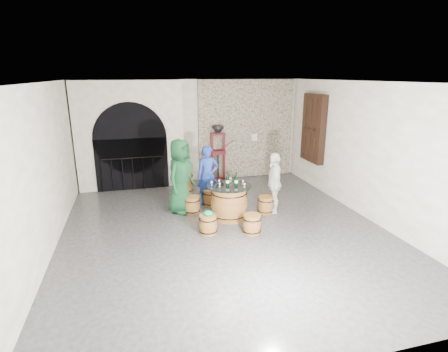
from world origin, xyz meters
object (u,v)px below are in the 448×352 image
object	(u,v)px
barrel_stool_far	(210,198)
person_blue	(208,176)
barrel_table	(229,202)
wine_bottle_center	(236,180)
barrel_stool_near_right	(252,224)
person_green	(180,176)
wine_bottle_left	(228,180)
barrel_stool_right	(266,205)
barrel_stool_left	(192,205)
person_white	(274,183)
side_barrel	(185,183)
wine_bottle_right	(228,180)
corking_press	(218,150)
barrel_stool_near_left	(208,224)

from	to	relation	value
barrel_stool_far	person_blue	size ratio (longest dim) A/B	0.27
barrel_table	wine_bottle_center	distance (m)	0.57
barrel_stool_near_right	person_green	world-z (taller)	person_green
person_blue	wine_bottle_left	world-z (taller)	person_blue
barrel_stool_right	person_green	size ratio (longest dim) A/B	0.23
barrel_stool_left	person_white	xyz separation A→B (m)	(1.99, -0.46, 0.55)
barrel_stool_right	side_barrel	bearing A→B (deg)	130.49
person_blue	wine_bottle_right	distance (m)	1.07
barrel_stool_left	person_green	world-z (taller)	person_green
barrel_stool_near_right	corking_press	world-z (taller)	corking_press
person_blue	barrel_stool_right	bearing A→B (deg)	-31.36
barrel_table	wine_bottle_center	xyz separation A→B (m)	(0.16, -0.04, 0.54)
barrel_stool_near_right	person_white	xyz separation A→B (m)	(0.93, 1.03, 0.55)
person_green	wine_bottle_center	world-z (taller)	person_green
barrel_table	barrel_stool_far	distance (m)	1.00
barrel_stool_near_right	person_white	bearing A→B (deg)	47.92
person_blue	wine_bottle_center	size ratio (longest dim) A/B	4.82
person_green	side_barrel	distance (m)	1.54
barrel_stool_near_right	wine_bottle_right	world-z (taller)	wine_bottle_right
person_white	wine_bottle_center	distance (m)	1.05
barrel_table	barrel_stool_near_right	distance (m)	1.00
person_green	person_white	xyz separation A→B (m)	(2.24, -0.62, -0.17)
barrel_stool_left	barrel_stool_far	xyz separation A→B (m)	(0.56, 0.40, 0.00)
side_barrel	wine_bottle_right	bearing A→B (deg)	-70.41
wine_bottle_right	barrel_stool_right	bearing A→B (deg)	1.20
person_blue	corking_press	size ratio (longest dim) A/B	0.87
barrel_stool_left	barrel_stool_near_left	bearing A→B (deg)	-83.71
person_blue	person_white	xyz separation A→B (m)	(1.46, -0.99, -0.02)
barrel_stool_far	person_green	world-z (taller)	person_green
barrel_stool_right	wine_bottle_center	distance (m)	1.11
wine_bottle_left	wine_bottle_center	xyz separation A→B (m)	(0.20, -0.05, 0.00)
barrel_stool_near_left	wine_bottle_right	size ratio (longest dim) A/B	1.31
person_green	corking_press	world-z (taller)	person_green
wine_bottle_center	wine_bottle_right	distance (m)	0.21
barrel_stool_left	barrel_stool_right	world-z (taller)	same
person_blue	side_barrel	size ratio (longest dim) A/B	2.42
person_blue	wine_bottle_center	bearing A→B (deg)	-61.25
barrel_stool_near_right	barrel_stool_near_left	world-z (taller)	same
side_barrel	barrel_stool_far	bearing A→B (deg)	-66.31
person_green	barrel_table	bearing A→B (deg)	-84.86
person_green	wine_bottle_left	size ratio (longest dim) A/B	5.73
barrel_stool_near_right	barrel_stool_near_left	xyz separation A→B (m)	(-0.92, 0.24, 0.00)
barrel_stool_left	barrel_stool_far	world-z (taller)	same
barrel_stool_left	person_blue	size ratio (longest dim) A/B	0.27
barrel_stool_right	wine_bottle_left	xyz separation A→B (m)	(-1.01, -0.07, 0.74)
barrel_stool_left	barrel_stool_near_left	distance (m)	1.26
barrel_table	barrel_stool_near_left	world-z (taller)	barrel_table
person_green	wine_bottle_right	world-z (taller)	person_green
side_barrel	corking_press	size ratio (longest dim) A/B	0.36
barrel_stool_left	side_barrel	size ratio (longest dim) A/B	0.66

